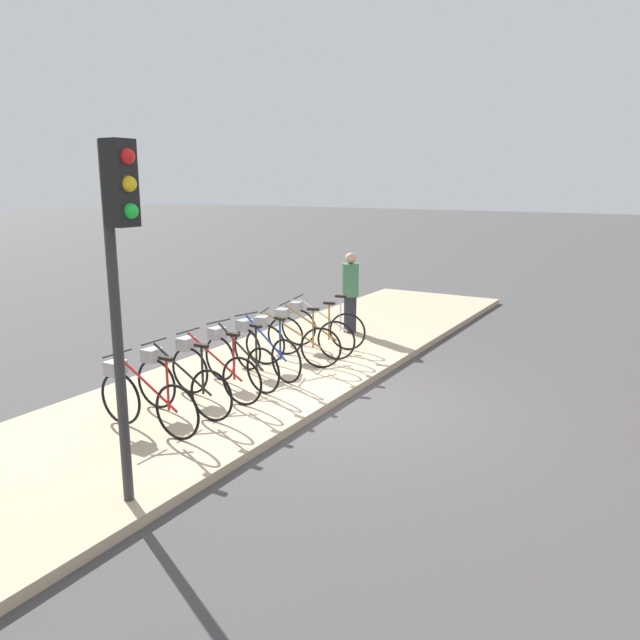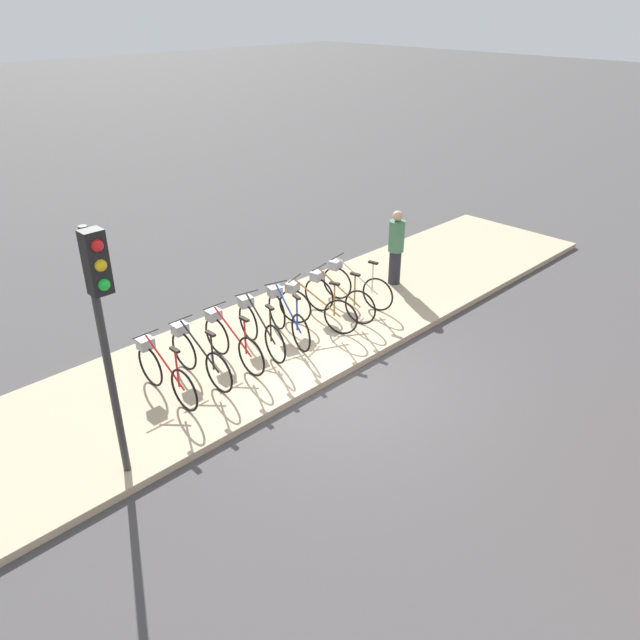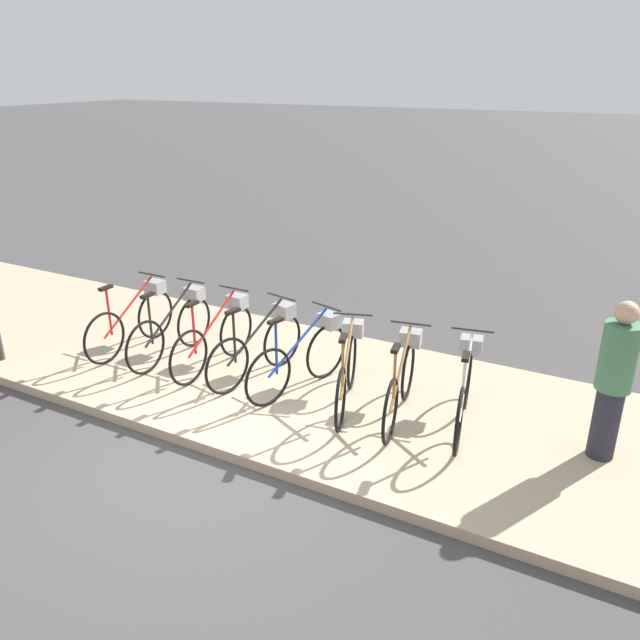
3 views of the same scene
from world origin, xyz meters
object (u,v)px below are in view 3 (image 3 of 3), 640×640
parked_bicycle_2 (218,334)px  parked_bicycle_3 (261,343)px  parked_bicycle_1 (175,325)px  parked_bicycle_6 (402,378)px  parked_bicycle_4 (304,354)px  parked_bicycle_7 (465,387)px  parked_bicycle_0 (135,317)px  parked_bicycle_5 (348,368)px  pedestrian (614,378)px

parked_bicycle_2 → parked_bicycle_3: same height
parked_bicycle_1 → parked_bicycle_6: bearing=-0.4°
parked_bicycle_4 → parked_bicycle_6: bearing=-1.8°
parked_bicycle_2 → parked_bicycle_7: bearing=1.7°
parked_bicycle_1 → parked_bicycle_7: bearing=1.7°
parked_bicycle_0 → parked_bicycle_3: same height
parked_bicycle_7 → parked_bicycle_1: bearing=-178.3°
parked_bicycle_3 → parked_bicycle_7: size_ratio=1.00×
parked_bicycle_0 → parked_bicycle_1: same height
parked_bicycle_0 → parked_bicycle_2: 1.36m
parked_bicycle_2 → parked_bicycle_4: 1.28m
parked_bicycle_1 → parked_bicycle_5: bearing=-1.4°
parked_bicycle_4 → parked_bicycle_7: (1.93, 0.10, 0.00)m
parked_bicycle_2 → parked_bicycle_3: bearing=2.2°
parked_bicycle_4 → pedestrian: pedestrian is taller
parked_bicycle_2 → parked_bicycle_3: (0.65, 0.03, 0.00)m
parked_bicycle_0 → parked_bicycle_5: size_ratio=1.05×
parked_bicycle_4 → parked_bicycle_5: (0.62, -0.08, 0.00)m
parked_bicycle_6 → parked_bicycle_4: bearing=178.2°
parked_bicycle_1 → parked_bicycle_4: 1.96m
parked_bicycle_4 → parked_bicycle_5: size_ratio=1.02×
parked_bicycle_7 → parked_bicycle_2: bearing=-178.3°
parked_bicycle_0 → pedestrian: bearing=2.0°
parked_bicycle_3 → parked_bicycle_7: same height
parked_bicycle_2 → parked_bicycle_4: same height
parked_bicycle_0 → parked_bicycle_1: (0.67, 0.03, 0.00)m
parked_bicycle_0 → parked_bicycle_1: bearing=3.0°
parked_bicycle_4 → parked_bicycle_7: size_ratio=0.98×
parked_bicycle_1 → parked_bicycle_7: same height
parked_bicycle_2 → parked_bicycle_5: size_ratio=1.05×
parked_bicycle_6 → parked_bicycle_7: bearing=11.8°
parked_bicycle_7 → parked_bicycle_5: bearing=-172.3°
parked_bicycle_5 → parked_bicycle_1: bearing=178.6°
parked_bicycle_0 → parked_bicycle_5: 3.25m
parked_bicycle_5 → parked_bicycle_0: bearing=179.5°
parked_bicycle_1 → parked_bicycle_7: size_ratio=1.01×
parked_bicycle_1 → pedestrian: 5.30m
parked_bicycle_6 → parked_bicycle_7: 0.68m
parked_bicycle_1 → parked_bicycle_5: same height
parked_bicycle_3 → pedestrian: size_ratio=1.00×
parked_bicycle_4 → parked_bicycle_3: bearing=177.3°
parked_bicycle_1 → parked_bicycle_4: bearing=0.4°
parked_bicycle_0 → parked_bicycle_7: size_ratio=1.01×
parked_bicycle_4 → parked_bicycle_5: 0.62m
parked_bicycle_0 → parked_bicycle_3: bearing=2.3°
parked_bicycle_3 → parked_bicycle_5: same height
parked_bicycle_6 → parked_bicycle_3: bearing=177.9°
parked_bicycle_7 → parked_bicycle_6: bearing=-168.2°
parked_bicycle_2 → parked_bicycle_5: same height
parked_bicycle_2 → parked_bicycle_7: 3.20m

